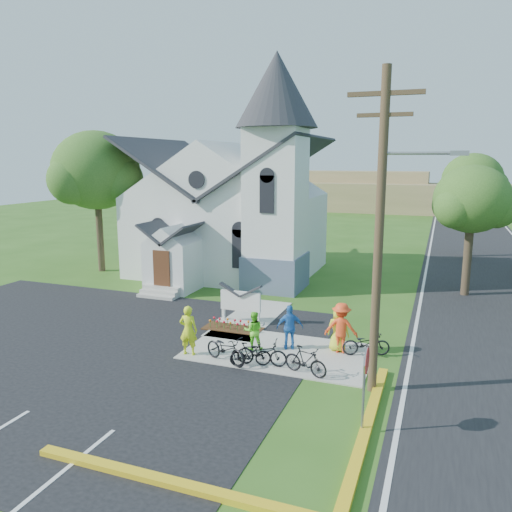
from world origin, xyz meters
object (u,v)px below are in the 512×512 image
at_px(church_sign, 241,302).
at_px(cyclist_3, 341,328).
at_px(bike_1, 250,354).
at_px(utility_pole, 382,224).
at_px(cyclist_4, 338,329).
at_px(cyclist_2, 290,327).
at_px(bike_0, 226,349).
at_px(bike_4, 366,343).
at_px(stop_sign, 366,372).
at_px(cyclist_1, 254,330).
at_px(cyclist_0, 188,330).
at_px(bike_2, 262,352).
at_px(bike_3, 306,361).

relative_size(church_sign, cyclist_3, 1.13).
relative_size(bike_1, cyclist_3, 0.76).
height_order(church_sign, utility_pole, utility_pole).
xyz_separation_m(church_sign, cyclist_4, (4.81, -1.85, -0.11)).
xyz_separation_m(utility_pole, cyclist_2, (-3.54, 2.38, -4.47)).
height_order(bike_0, bike_4, bike_0).
distance_m(stop_sign, cyclist_1, 6.79).
height_order(cyclist_0, cyclist_1, cyclist_0).
bearing_deg(church_sign, cyclist_2, -37.52).
bearing_deg(bike_4, cyclist_3, 70.65).
relative_size(utility_pole, cyclist_1, 6.58).
bearing_deg(bike_4, cyclist_4, 65.86).
distance_m(cyclist_2, bike_2, 1.97).
xyz_separation_m(bike_0, cyclist_4, (3.59, 2.55, 0.35)).
xyz_separation_m(church_sign, bike_1, (2.18, -4.40, -0.53)).
xyz_separation_m(bike_1, bike_4, (3.72, 2.47, 0.02)).
bearing_deg(bike_0, cyclist_4, -31.45).
distance_m(stop_sign, cyclist_0, 7.78).
bearing_deg(cyclist_0, cyclist_2, -158.75).
height_order(cyclist_0, cyclist_2, cyclist_0).
relative_size(utility_pole, cyclist_3, 5.13).
relative_size(bike_0, cyclist_2, 1.11).
distance_m(utility_pole, cyclist_2, 6.18).
height_order(bike_0, bike_1, bike_0).
xyz_separation_m(cyclist_0, cyclist_1, (2.11, 1.35, -0.19)).
distance_m(cyclist_4, bike_4, 1.17).
xyz_separation_m(bike_2, cyclist_3, (2.41, 2.25, 0.49)).
height_order(bike_1, cyclist_4, cyclist_4).
relative_size(bike_0, cyclist_3, 1.00).
xyz_separation_m(bike_0, bike_2, (1.32, 0.21, -0.03)).
bearing_deg(bike_3, stop_sign, -124.30).
bearing_deg(stop_sign, bike_0, 151.03).
bearing_deg(bike_3, utility_pole, -80.50).
bearing_deg(cyclist_1, church_sign, -80.42).
xyz_separation_m(stop_sign, bike_4, (-0.73, 5.47, -1.26)).
relative_size(bike_1, bike_2, 0.81).
distance_m(bike_0, bike_2, 1.34).
bearing_deg(bike_4, cyclist_0, 89.86).
height_order(utility_pole, bike_3, utility_pole).
relative_size(cyclist_2, cyclist_4, 1.02).
height_order(church_sign, bike_2, church_sign).
distance_m(cyclist_0, cyclist_1, 2.51).
relative_size(church_sign, cyclist_2, 1.25).
relative_size(utility_pole, stop_sign, 4.03).
relative_size(bike_0, bike_4, 1.09).
distance_m(church_sign, cyclist_3, 5.31).
distance_m(utility_pole, cyclist_4, 5.60).
distance_m(bike_0, cyclist_4, 4.42).
xyz_separation_m(church_sign, bike_0, (1.22, -4.40, -0.46)).
height_order(stop_sign, bike_1, stop_sign).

